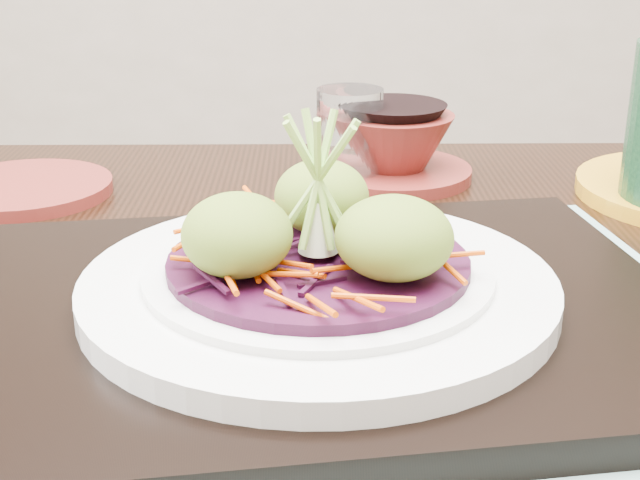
{
  "coord_description": "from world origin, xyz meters",
  "views": [
    {
      "loc": [
        -0.07,
        -0.63,
        0.98
      ],
      "look_at": [
        -0.09,
        -0.12,
        0.78
      ],
      "focal_mm": 50.0,
      "sensor_mm": 36.0,
      "label": 1
    }
  ],
  "objects_px": {
    "dining_table": "(328,406)",
    "terracotta_bowl_set": "(394,150)",
    "serving_tray": "(318,314)",
    "terracotta_side_plate": "(23,189)",
    "white_plate": "(318,285)",
    "water_glass": "(350,136)"
  },
  "relations": [
    {
      "from": "white_plate",
      "to": "terracotta_bowl_set",
      "type": "distance_m",
      "value": 0.34
    },
    {
      "from": "terracotta_side_plate",
      "to": "terracotta_bowl_set",
      "type": "distance_m",
      "value": 0.35
    },
    {
      "from": "water_glass",
      "to": "terracotta_bowl_set",
      "type": "distance_m",
      "value": 0.05
    },
    {
      "from": "dining_table",
      "to": "serving_tray",
      "type": "bearing_deg",
      "value": -96.02
    },
    {
      "from": "terracotta_bowl_set",
      "to": "terracotta_side_plate",
      "type": "bearing_deg",
      "value": -168.5
    },
    {
      "from": "terracotta_side_plate",
      "to": "terracotta_bowl_set",
      "type": "bearing_deg",
      "value": 11.5
    },
    {
      "from": "water_glass",
      "to": "terracotta_bowl_set",
      "type": "bearing_deg",
      "value": 17.06
    },
    {
      "from": "dining_table",
      "to": "terracotta_side_plate",
      "type": "distance_m",
      "value": 0.36
    },
    {
      "from": "serving_tray",
      "to": "terracotta_side_plate",
      "type": "xyz_separation_m",
      "value": [
        -0.29,
        0.27,
        -0.01
      ]
    },
    {
      "from": "white_plate",
      "to": "dining_table",
      "type": "bearing_deg",
      "value": 87.69
    },
    {
      "from": "serving_tray",
      "to": "water_glass",
      "type": "bearing_deg",
      "value": 76.27
    },
    {
      "from": "water_glass",
      "to": "dining_table",
      "type": "bearing_deg",
      "value": -92.11
    },
    {
      "from": "dining_table",
      "to": "terracotta_bowl_set",
      "type": "height_order",
      "value": "terracotta_bowl_set"
    },
    {
      "from": "dining_table",
      "to": "water_glass",
      "type": "distance_m",
      "value": 0.29
    },
    {
      "from": "serving_tray",
      "to": "terracotta_bowl_set",
      "type": "height_order",
      "value": "terracotta_bowl_set"
    },
    {
      "from": "white_plate",
      "to": "terracotta_side_plate",
      "type": "xyz_separation_m",
      "value": [
        -0.29,
        0.27,
        -0.03
      ]
    },
    {
      "from": "water_glass",
      "to": "terracotta_side_plate",
      "type": "bearing_deg",
      "value": -169.32
    },
    {
      "from": "terracotta_side_plate",
      "to": "water_glass",
      "type": "xyz_separation_m",
      "value": [
        0.3,
        0.06,
        0.04
      ]
    },
    {
      "from": "dining_table",
      "to": "serving_tray",
      "type": "height_order",
      "value": "serving_tray"
    },
    {
      "from": "terracotta_side_plate",
      "to": "water_glass",
      "type": "bearing_deg",
      "value": 10.68
    },
    {
      "from": "white_plate",
      "to": "water_glass",
      "type": "relative_size",
      "value": 3.25
    },
    {
      "from": "dining_table",
      "to": "white_plate",
      "type": "relative_size",
      "value": 4.16
    }
  ]
}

